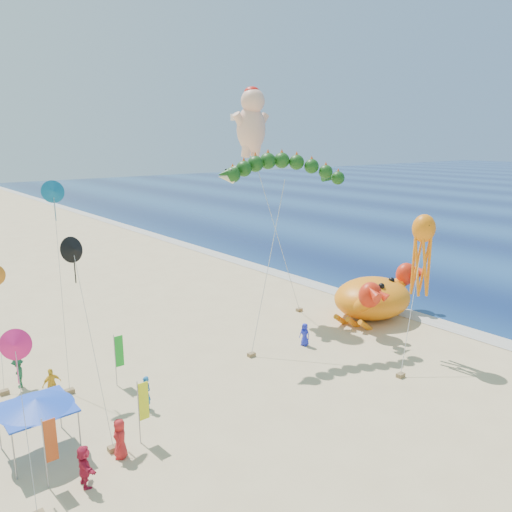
{
  "coord_description": "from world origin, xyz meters",
  "views": [
    {
      "loc": [
        -22.57,
        -23.48,
        14.18
      ],
      "look_at": [
        -2.0,
        2.0,
        6.5
      ],
      "focal_mm": 35.0,
      "sensor_mm": 36.0,
      "label": 1
    }
  ],
  "objects": [
    {
      "name": "dragon_kite",
      "position": [
        0.51,
        2.11,
        11.91
      ],
      "size": [
        9.59,
        3.68,
        12.97
      ],
      "color": "#123C10",
      "rests_on": "ground"
    },
    {
      "name": "canopy_blue",
      "position": [
        -17.47,
        -1.2,
        2.44
      ],
      "size": [
        3.33,
        3.33,
        2.71
      ],
      "color": "gray",
      "rests_on": "ground"
    },
    {
      "name": "ground",
      "position": [
        0.0,
        0.0,
        0.0
      ],
      "size": [
        320.0,
        320.0,
        0.0
      ],
      "primitive_type": "plane",
      "color": "#D1B784",
      "rests_on": "ground"
    },
    {
      "name": "foam_strip",
      "position": [
        12.0,
        0.0,
        0.01
      ],
      "size": [
        320.0,
        320.0,
        0.0
      ],
      "primitive_type": "plane",
      "color": "silver",
      "rests_on": "ground"
    },
    {
      "name": "octopus_kite",
      "position": [
        5.68,
        -5.68,
        7.24
      ],
      "size": [
        4.85,
        2.48,
        9.51
      ],
      "color": "orange",
      "rests_on": "ground"
    },
    {
      "name": "beachgoers",
      "position": [
        -12.63,
        -0.23,
        0.9
      ],
      "size": [
        26.57,
        12.36,
        1.89
      ],
      "color": "silver",
      "rests_on": "ground"
    },
    {
      "name": "feather_flags",
      "position": [
        -15.84,
        -0.34,
        2.01
      ],
      "size": [
        9.22,
        7.52,
        3.2
      ],
      "color": "gray",
      "rests_on": "ground"
    },
    {
      "name": "small_kites",
      "position": [
        -16.8,
        3.02,
        7.01
      ],
      "size": [
        8.64,
        14.74,
        11.96
      ],
      "color": "#0C5D87",
      "rests_on": "ground"
    },
    {
      "name": "cherub_kite",
      "position": [
        3.31,
        9.12,
        15.67
      ],
      "size": [
        3.61,
        5.07,
        18.28
      ],
      "color": "#FFB99B",
      "rests_on": "ground"
    },
    {
      "name": "crab_inflatable",
      "position": [
        9.08,
        0.52,
        1.77
      ],
      "size": [
        9.16,
        7.09,
        4.02
      ],
      "color": "orange",
      "rests_on": "ground"
    }
  ]
}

